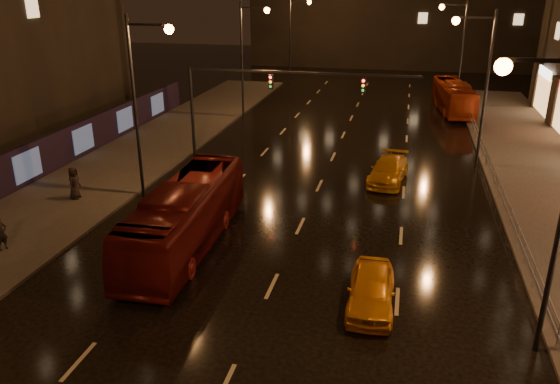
% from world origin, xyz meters
% --- Properties ---
extents(ground, '(140.00, 140.00, 0.00)m').
position_xyz_m(ground, '(0.00, 20.00, 0.00)').
color(ground, black).
rests_on(ground, ground).
extents(sidewalk_left, '(7.00, 70.00, 0.15)m').
position_xyz_m(sidewalk_left, '(-13.50, 15.00, 0.07)').
color(sidewalk_left, '#38332D').
rests_on(sidewalk_left, ground).
extents(hoarding_left, '(0.30, 46.00, 2.50)m').
position_xyz_m(hoarding_left, '(-17.20, 12.00, 1.25)').
color(hoarding_left, black).
rests_on(hoarding_left, ground).
extents(traffic_signal, '(15.31, 0.32, 6.20)m').
position_xyz_m(traffic_signal, '(-5.06, 20.00, 4.74)').
color(traffic_signal, black).
rests_on(traffic_signal, ground).
extents(streetlight_right, '(2.64, 0.50, 10.00)m').
position_xyz_m(streetlight_right, '(8.92, 2.00, 6.43)').
color(streetlight_right, black).
rests_on(streetlight_right, ground).
extents(railing_right, '(0.05, 56.00, 1.00)m').
position_xyz_m(railing_right, '(10.20, 18.00, 0.90)').
color(railing_right, '#99999E').
rests_on(railing_right, sidewalk_right).
extents(bus_red, '(2.98, 11.11, 3.07)m').
position_xyz_m(bus_red, '(-4.71, 6.66, 1.53)').
color(bus_red, '#550E0C').
rests_on(bus_red, ground).
extents(bus_curb, '(3.64, 10.50, 2.86)m').
position_xyz_m(bus_curb, '(9.00, 38.71, 1.43)').
color(bus_curb, '#962D0F').
rests_on(bus_curb, ground).
extents(taxi_near, '(1.82, 4.31, 1.45)m').
position_xyz_m(taxi_near, '(4.00, 3.42, 0.73)').
color(taxi_near, orange).
rests_on(taxi_near, ground).
extents(taxi_far, '(2.57, 5.12, 1.43)m').
position_xyz_m(taxi_far, '(4.00, 17.72, 0.71)').
color(taxi_far, orange).
rests_on(taxi_far, ground).
extents(pedestrian_a, '(0.55, 0.67, 1.59)m').
position_xyz_m(pedestrian_a, '(-12.62, 4.11, 0.94)').
color(pedestrian_a, black).
rests_on(pedestrian_a, sidewalk_left).
extents(pedestrian_c, '(0.67, 0.95, 1.83)m').
position_xyz_m(pedestrian_c, '(-12.97, 10.48, 1.07)').
color(pedestrian_c, black).
rests_on(pedestrian_c, sidewalk_left).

